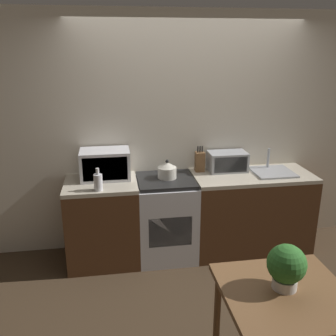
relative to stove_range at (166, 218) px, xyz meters
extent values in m
plane|color=#3D2D1E|center=(0.28, -0.61, -0.45)|extent=(16.00, 16.00, 0.00)
cube|color=beige|center=(0.28, 0.34, 0.85)|extent=(10.00, 0.06, 2.60)
cube|color=#4C2D19|center=(-0.68, 0.00, -0.02)|extent=(0.74, 0.62, 0.86)
cube|color=#B7AD99|center=(-0.68, 0.00, 0.43)|extent=(0.74, 0.62, 0.04)
cube|color=#4C2D19|center=(0.96, 0.00, -0.02)|extent=(1.31, 0.62, 0.86)
cube|color=#B7AD99|center=(0.96, 0.00, 0.43)|extent=(1.31, 0.62, 0.04)
cube|color=silver|center=(0.00, 0.00, -0.02)|extent=(0.62, 0.62, 0.86)
cube|color=black|center=(0.00, 0.00, 0.43)|extent=(0.59, 0.57, 0.04)
cube|color=black|center=(0.00, -0.30, -0.02)|extent=(0.44, 0.02, 0.32)
cylinder|color=beige|center=(0.02, 0.02, 0.51)|extent=(0.20, 0.20, 0.12)
cone|color=beige|center=(0.02, 0.02, 0.60)|extent=(0.19, 0.19, 0.05)
sphere|color=black|center=(0.02, 0.02, 0.64)|extent=(0.04, 0.04, 0.04)
cube|color=silver|center=(-0.62, 0.12, 0.61)|extent=(0.51, 0.34, 0.31)
cube|color=black|center=(-0.62, -0.04, 0.61)|extent=(0.45, 0.01, 0.24)
cylinder|color=silver|center=(-0.69, -0.22, 0.53)|extent=(0.09, 0.09, 0.16)
cylinder|color=silver|center=(-0.69, -0.22, 0.65)|extent=(0.03, 0.03, 0.06)
cube|color=brown|center=(0.41, 0.19, 0.56)|extent=(0.10, 0.09, 0.22)
cylinder|color=black|center=(0.38, 0.19, 0.71)|extent=(0.01, 0.01, 0.07)
cylinder|color=black|center=(0.41, 0.19, 0.71)|extent=(0.01, 0.01, 0.07)
cylinder|color=black|center=(0.43, 0.19, 0.71)|extent=(0.01, 0.01, 0.07)
cube|color=#999BA0|center=(0.72, 0.16, 0.56)|extent=(0.42, 0.26, 0.21)
cube|color=black|center=(0.72, 0.04, 0.56)|extent=(0.37, 0.01, 0.17)
cube|color=#999BA0|center=(1.19, 0.00, 0.46)|extent=(0.43, 0.42, 0.02)
cylinder|color=#999BA0|center=(1.19, 0.15, 0.58)|extent=(0.03, 0.03, 0.22)
cube|color=brown|center=(0.50, -1.80, 0.28)|extent=(0.81, 0.78, 0.04)
cylinder|color=brown|center=(0.16, -1.47, -0.09)|extent=(0.05, 0.05, 0.71)
cylinder|color=brown|center=(0.84, -1.47, -0.09)|extent=(0.05, 0.05, 0.71)
cylinder|color=beige|center=(0.50, -1.75, 0.34)|extent=(0.16, 0.16, 0.07)
sphere|color=#2D6B28|center=(0.50, -1.75, 0.48)|extent=(0.25, 0.25, 0.25)
camera|label=1|loc=(-0.56, -3.66, 1.79)|focal=40.00mm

